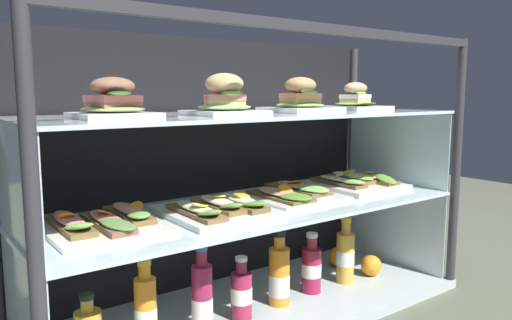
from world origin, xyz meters
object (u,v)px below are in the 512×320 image
(plated_roll_sandwich_near_left_corner, at_px, (300,100))
(juice_bottle_front_second, at_px, (311,268))
(juice_bottle_back_left, at_px, (202,299))
(open_sandwich_tray_mid_right, at_px, (354,182))
(open_sandwich_tray_right_of_center, at_px, (291,193))
(juice_bottle_front_right_end, at_px, (279,276))
(plated_roll_sandwich_far_left, at_px, (225,100))
(orange_fruit_near_left_post, at_px, (338,257))
(orange_fruit_beside_bottles, at_px, (371,265))
(open_sandwich_tray_near_right_corner, at_px, (103,222))
(juice_bottle_back_center, at_px, (345,256))
(juice_bottle_tucked_behind, at_px, (241,294))
(juice_bottle_back_right, at_px, (146,313))
(plated_roll_sandwich_near_right_corner, at_px, (355,100))
(plated_roll_sandwich_mid_right, at_px, (114,103))
(open_sandwich_tray_far_left, at_px, (218,208))

(plated_roll_sandwich_near_left_corner, bearing_deg, juice_bottle_front_second, 3.75)
(juice_bottle_back_left, bearing_deg, open_sandwich_tray_mid_right, 6.71)
(open_sandwich_tray_right_of_center, xyz_separation_m, juice_bottle_front_right_end, (-0.10, -0.06, -0.25))
(plated_roll_sandwich_far_left, height_order, orange_fruit_near_left_post, plated_roll_sandwich_far_left)
(juice_bottle_front_right_end, bearing_deg, orange_fruit_beside_bottles, -1.18)
(open_sandwich_tray_near_right_corner, relative_size, juice_bottle_back_center, 1.38)
(open_sandwich_tray_mid_right, distance_m, juice_bottle_back_left, 0.77)
(juice_bottle_tucked_behind, height_order, orange_fruit_near_left_post, juice_bottle_tucked_behind)
(juice_bottle_tucked_behind, bearing_deg, juice_bottle_back_left, -179.37)
(juice_bottle_front_right_end, xyz_separation_m, orange_fruit_beside_bottles, (0.44, -0.01, -0.06))
(juice_bottle_back_left, xyz_separation_m, orange_fruit_near_left_post, (0.71, 0.15, -0.06))
(open_sandwich_tray_near_right_corner, relative_size, open_sandwich_tray_right_of_center, 1.02)
(juice_bottle_front_second, distance_m, orange_fruit_near_left_post, 0.29)
(juice_bottle_back_right, xyz_separation_m, juice_bottle_tucked_behind, (0.31, -0.00, -0.02))
(plated_roll_sandwich_near_right_corner, xyz_separation_m, open_sandwich_tray_mid_right, (0.01, 0.00, -0.31))
(juice_bottle_back_left, distance_m, juice_bottle_front_second, 0.45)
(juice_bottle_front_right_end, relative_size, juice_bottle_front_second, 1.16)
(plated_roll_sandwich_near_left_corner, bearing_deg, orange_fruit_beside_bottles, -2.89)
(juice_bottle_tucked_behind, xyz_separation_m, juice_bottle_front_second, (0.31, 0.03, 0.01))
(open_sandwich_tray_near_right_corner, distance_m, orange_fruit_beside_bottles, 1.04)
(juice_bottle_back_center, bearing_deg, juice_bottle_back_left, -178.06)
(juice_bottle_front_second, bearing_deg, open_sandwich_tray_right_of_center, 137.90)
(open_sandwich_tray_right_of_center, height_order, juice_bottle_front_second, open_sandwich_tray_right_of_center)
(plated_roll_sandwich_far_left, xyz_separation_m, juice_bottle_front_second, (0.36, 0.02, -0.58))
(juice_bottle_front_second, bearing_deg, orange_fruit_beside_bottles, -4.38)
(plated_roll_sandwich_far_left, relative_size, juice_bottle_front_second, 0.94)
(juice_bottle_back_right, distance_m, orange_fruit_near_left_post, 0.89)
(open_sandwich_tray_near_right_corner, bearing_deg, plated_roll_sandwich_mid_right, -70.56)
(plated_roll_sandwich_mid_right, height_order, orange_fruit_near_left_post, plated_roll_sandwich_mid_right)
(open_sandwich_tray_right_of_center, xyz_separation_m, open_sandwich_tray_mid_right, (0.32, 0.01, 0.00))
(open_sandwich_tray_far_left, xyz_separation_m, open_sandwich_tray_mid_right, (0.65, 0.06, -0.00))
(juice_bottle_back_left, xyz_separation_m, juice_bottle_front_right_end, (0.30, 0.01, -0.01))
(juice_bottle_back_left, height_order, orange_fruit_beside_bottles, juice_bottle_back_left)
(juice_bottle_front_right_end, xyz_separation_m, juice_bottle_front_second, (0.15, 0.01, -0.01))
(juice_bottle_back_right, distance_m, orange_fruit_beside_bottles, 0.91)
(plated_roll_sandwich_near_left_corner, height_order, open_sandwich_tray_right_of_center, plated_roll_sandwich_near_left_corner)
(plated_roll_sandwich_near_left_corner, bearing_deg, plated_roll_sandwich_mid_right, -179.72)
(orange_fruit_near_left_post, bearing_deg, open_sandwich_tray_right_of_center, -166.73)
(plated_roll_sandwich_near_right_corner, bearing_deg, juice_bottle_front_second, -167.82)
(plated_roll_sandwich_far_left, xyz_separation_m, plated_roll_sandwich_near_right_corner, (0.63, 0.08, -0.01))
(open_sandwich_tray_far_left, bearing_deg, plated_roll_sandwich_mid_right, -179.12)
(open_sandwich_tray_right_of_center, bearing_deg, plated_roll_sandwich_near_left_corner, -101.05)
(plated_roll_sandwich_mid_right, distance_m, open_sandwich_tray_mid_right, 1.00)
(plated_roll_sandwich_far_left, bearing_deg, juice_bottle_front_second, 3.06)
(plated_roll_sandwich_far_left, height_order, juice_bottle_back_center, plated_roll_sandwich_far_left)
(juice_bottle_back_right, xyz_separation_m, juice_bottle_back_center, (0.78, 0.02, -0.00))
(juice_bottle_front_right_end, bearing_deg, plated_roll_sandwich_far_left, -178.19)
(plated_roll_sandwich_near_left_corner, height_order, juice_bottle_back_right, plated_roll_sandwich_near_left_corner)
(juice_bottle_front_second, bearing_deg, juice_bottle_back_left, -176.49)
(juice_bottle_front_right_end, height_order, orange_fruit_beside_bottles, juice_bottle_front_right_end)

